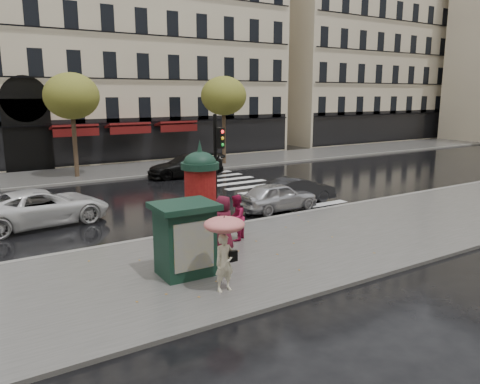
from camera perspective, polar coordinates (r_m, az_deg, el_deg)
ground at (r=16.47m, az=2.91°, el=-6.97°), size 160.00×160.00×0.00m
near_sidewalk at (r=16.07m, az=3.95°, el=-7.24°), size 90.00×7.00×0.12m
far_sidewalk at (r=33.39m, az=-16.28°, el=2.31°), size 90.00×6.00×0.12m
near_kerb at (r=18.87m, az=-2.37°, el=-4.29°), size 90.00×0.25×0.14m
far_kerb at (r=30.55m, az=-14.69°, el=1.57°), size 90.00×0.25×0.14m
zebra_crossing at (r=27.42m, az=1.57°, el=0.68°), size 3.60×11.75×0.01m
bldg_far_corner at (r=45.68m, az=-13.64°, el=19.07°), size 26.00×14.00×22.90m
bldg_far_right at (r=60.93m, az=13.37°, el=17.18°), size 24.00×14.00×22.90m
tree_far_left at (r=31.51m, az=-19.85°, el=10.90°), size 3.40×3.40×6.64m
tree_far_right at (r=35.62m, az=-2.00°, el=11.60°), size 3.40×3.40×6.64m
woman_umbrella at (r=12.40m, az=-1.91°, el=-6.01°), size 1.09×1.09×2.10m
woman_red at (r=16.82m, az=-0.48°, el=-3.15°), size 1.03×1.01×1.68m
man_burgundy at (r=15.62m, az=-2.06°, el=-3.89°), size 1.08×0.88×1.91m
morris_column at (r=16.71m, az=-4.84°, el=-0.11°), size 1.35×1.35×3.64m
traffic_light at (r=17.91m, az=-2.81°, el=3.85°), size 0.33×0.44×4.46m
newsstand at (r=13.71m, az=-6.73°, el=-5.59°), size 1.81×1.54×2.13m
car_silver at (r=21.70m, az=4.59°, el=-0.54°), size 3.95×1.62×1.34m
car_darkgrey at (r=23.45m, az=7.09°, el=0.25°), size 3.94×1.61×1.27m
car_white at (r=20.91m, az=-23.02°, el=-1.71°), size 5.66×3.14×1.50m
car_black at (r=30.73m, az=-6.66°, el=3.17°), size 5.16×2.54×1.44m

